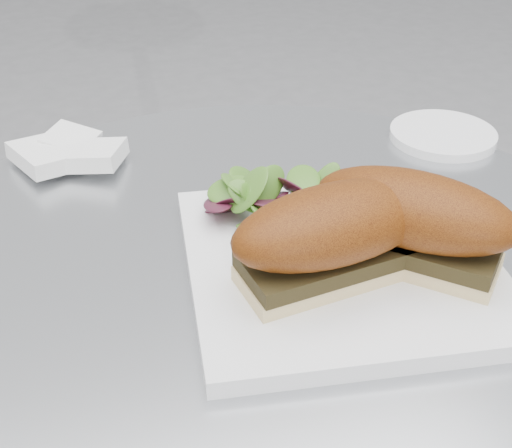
{
  "coord_description": "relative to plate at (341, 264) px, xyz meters",
  "views": [
    {
      "loc": [
        -0.17,
        -0.47,
        1.1
      ],
      "look_at": [
        -0.0,
        0.01,
        0.77
      ],
      "focal_mm": 50.0,
      "sensor_mm": 36.0,
      "label": 1
    }
  ],
  "objects": [
    {
      "name": "sandwich_right",
      "position": [
        0.05,
        -0.02,
        0.05
      ],
      "size": [
        0.17,
        0.17,
        0.08
      ],
      "rotation": [
        0.0,
        0.0,
        -0.79
      ],
      "color": "beige",
      "rests_on": "plate"
    },
    {
      "name": "napkin",
      "position": [
        -0.19,
        0.27,
        0.0
      ],
      "size": [
        0.11,
        0.11,
        0.02
      ],
      "primitive_type": null,
      "rotation": [
        0.0,
        0.0,
        0.06
      ],
      "color": "white",
      "rests_on": "table"
    },
    {
      "name": "salad",
      "position": [
        -0.04,
        0.08,
        0.03
      ],
      "size": [
        0.11,
        0.11,
        0.05
      ],
      "primitive_type": null,
      "color": "#50802A",
      "rests_on": "plate"
    },
    {
      "name": "sandwich_left",
      "position": [
        -0.02,
        -0.02,
        0.05
      ],
      "size": [
        0.18,
        0.1,
        0.08
      ],
      "rotation": [
        0.0,
        0.0,
        0.11
      ],
      "color": "beige",
      "rests_on": "plate"
    },
    {
      "name": "saucer",
      "position": [
        0.22,
        0.2,
        -0.0
      ],
      "size": [
        0.12,
        0.12,
        0.01
      ],
      "primitive_type": "cylinder",
      "color": "white",
      "rests_on": "table"
    },
    {
      "name": "plate",
      "position": [
        0.0,
        0.0,
        0.0
      ],
      "size": [
        0.3,
        0.3,
        0.02
      ],
      "primitive_type": "cube",
      "rotation": [
        0.0,
        0.0,
        -0.16
      ],
      "color": "white",
      "rests_on": "table"
    }
  ]
}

